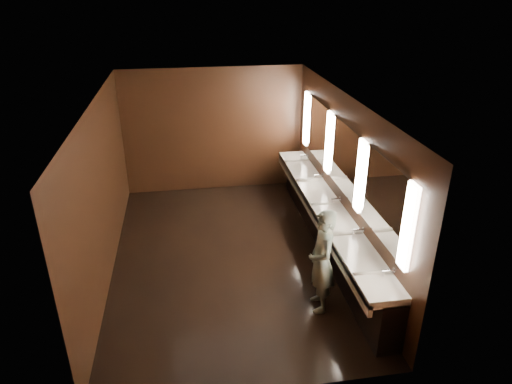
% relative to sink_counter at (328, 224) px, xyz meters
% --- Properties ---
extents(floor, '(6.00, 6.00, 0.00)m').
position_rel_sink_counter_xyz_m(floor, '(-1.79, 0.00, -0.50)').
color(floor, black).
rests_on(floor, ground).
extents(ceiling, '(4.00, 6.00, 0.02)m').
position_rel_sink_counter_xyz_m(ceiling, '(-1.79, 0.00, 2.30)').
color(ceiling, '#2D2D2B').
rests_on(ceiling, wall_back).
extents(wall_back, '(4.00, 0.02, 2.80)m').
position_rel_sink_counter_xyz_m(wall_back, '(-1.79, 3.00, 0.90)').
color(wall_back, black).
rests_on(wall_back, floor).
extents(wall_front, '(4.00, 0.02, 2.80)m').
position_rel_sink_counter_xyz_m(wall_front, '(-1.79, -3.00, 0.90)').
color(wall_front, black).
rests_on(wall_front, floor).
extents(wall_left, '(0.02, 6.00, 2.80)m').
position_rel_sink_counter_xyz_m(wall_left, '(-3.79, 0.00, 0.90)').
color(wall_left, black).
rests_on(wall_left, floor).
extents(wall_right, '(0.02, 6.00, 2.80)m').
position_rel_sink_counter_xyz_m(wall_right, '(0.21, 0.00, 0.90)').
color(wall_right, black).
rests_on(wall_right, floor).
extents(sink_counter, '(0.55, 5.40, 1.01)m').
position_rel_sink_counter_xyz_m(sink_counter, '(0.00, 0.00, 0.00)').
color(sink_counter, black).
rests_on(sink_counter, floor).
extents(mirror_band, '(0.06, 5.03, 1.15)m').
position_rel_sink_counter_xyz_m(mirror_band, '(0.19, -0.00, 1.25)').
color(mirror_band, '#FFE9D0').
rests_on(mirror_band, wall_right).
extents(person, '(0.42, 0.61, 1.61)m').
position_rel_sink_counter_xyz_m(person, '(-0.61, -1.58, 0.31)').
color(person, '#83B7C4').
rests_on(person, floor).
extents(trash_bin, '(0.43, 0.43, 0.53)m').
position_rel_sink_counter_xyz_m(trash_bin, '(-0.22, -0.57, -0.23)').
color(trash_bin, black).
rests_on(trash_bin, floor).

